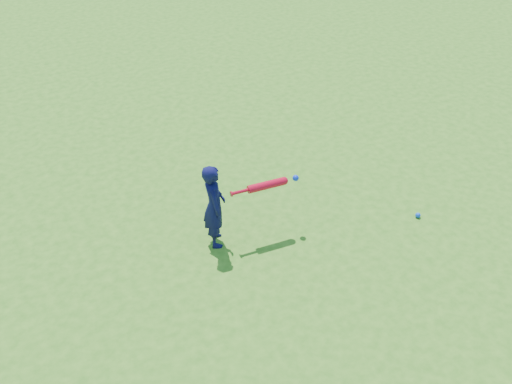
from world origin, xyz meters
TOP-DOWN VIEW (x-y plane):
  - ground at (0.00, 0.00)m, footprint 80.00×80.00m
  - child at (0.10, -0.30)m, footprint 0.36×0.44m
  - ground_ball_blue at (2.42, -1.15)m, footprint 0.06×0.06m
  - bat_swing at (0.73, -0.44)m, footprint 0.82×0.17m

SIDE VIEW (x-z plane):
  - ground at x=0.00m, z-range 0.00..0.00m
  - ground_ball_blue at x=2.42m, z-range 0.00..0.06m
  - child at x=0.10m, z-range 0.00..1.04m
  - bat_swing at x=0.73m, z-range 0.62..0.71m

